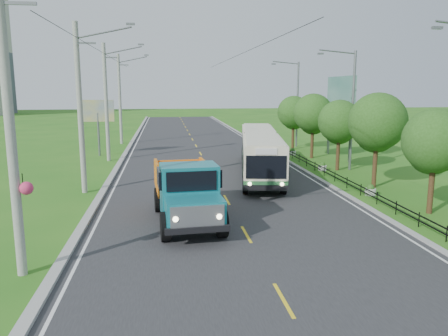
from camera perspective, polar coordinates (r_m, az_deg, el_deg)
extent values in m
plane|color=#276818|center=(19.11, 2.93, -8.70)|extent=(240.00, 240.00, 0.00)
cube|color=#28282B|center=(38.40, -2.60, 1.02)|extent=(14.00, 120.00, 0.02)
cube|color=#9E9E99|center=(38.43, -13.35, 0.85)|extent=(0.40, 120.00, 0.15)
cube|color=#9E9E99|center=(39.67, 7.74, 1.29)|extent=(0.30, 120.00, 0.10)
cube|color=silver|center=(38.39, -12.53, 0.79)|extent=(0.12, 120.00, 0.00)
cube|color=silver|center=(39.55, 7.05, 1.24)|extent=(0.12, 120.00, 0.00)
cube|color=yellow|center=(19.10, 2.93, -8.63)|extent=(0.12, 2.20, 0.00)
cube|color=black|center=(34.24, 11.79, 0.16)|extent=(0.04, 40.00, 0.60)
cylinder|color=gray|center=(15.59, -26.18, 4.76)|extent=(0.32, 0.32, 10.00)
cube|color=slate|center=(15.60, -25.51, 18.86)|extent=(1.20, 0.10, 0.10)
sphere|color=#D83366|center=(15.77, -24.40, -2.42)|extent=(0.44, 0.44, 0.44)
cylinder|color=gray|center=(27.22, -18.30, 7.24)|extent=(0.32, 0.32, 10.00)
cube|color=slate|center=(27.22, -17.69, 15.29)|extent=(1.20, 0.10, 0.10)
cube|color=slate|center=(27.05, -12.12, 17.92)|extent=(0.50, 0.18, 0.12)
cylinder|color=gray|center=(39.07, -15.14, 8.19)|extent=(0.32, 0.32, 10.00)
cube|color=slate|center=(39.08, -14.66, 13.79)|extent=(1.20, 0.10, 0.10)
cube|color=slate|center=(38.96, -10.79, 15.58)|extent=(0.50, 0.18, 0.12)
cylinder|color=gray|center=(50.99, -13.45, 8.69)|extent=(0.32, 0.32, 10.00)
cube|color=slate|center=(51.00, -13.05, 12.98)|extent=(1.20, 0.10, 0.10)
cube|color=slate|center=(50.91, -10.10, 14.33)|extent=(0.50, 0.18, 0.12)
cylinder|color=#382314|center=(24.22, 25.46, -1.98)|extent=(0.28, 0.28, 2.97)
sphere|color=#234D16|center=(23.88, 25.87, 3.25)|extent=(3.18, 3.18, 3.18)
sphere|color=#234D16|center=(24.48, 25.51, 1.93)|extent=(2.33, 2.33, 2.33)
cylinder|color=#382314|center=(29.28, 19.12, 0.83)|extent=(0.28, 0.28, 3.36)
sphere|color=#234D16|center=(29.00, 19.42, 5.75)|extent=(3.60, 3.60, 3.60)
sphere|color=#234D16|center=(29.59, 19.24, 4.44)|extent=(2.64, 2.64, 2.64)
cylinder|color=#382314|center=(34.70, 14.67, 2.19)|extent=(0.28, 0.28, 3.02)
sphere|color=#234D16|center=(34.46, 14.84, 5.93)|extent=(3.24, 3.24, 3.24)
sphere|color=#234D16|center=(35.05, 14.79, 4.94)|extent=(2.38, 2.38, 2.38)
cylinder|color=#382314|center=(40.25, 11.44, 3.57)|extent=(0.28, 0.28, 3.25)
sphere|color=#234D16|center=(40.04, 11.57, 7.03)|extent=(3.48, 3.48, 3.48)
sphere|color=#234D16|center=(40.62, 11.57, 6.09)|extent=(2.55, 2.55, 2.55)
cylinder|color=#382314|center=(45.93, 8.99, 4.36)|extent=(0.28, 0.28, 3.08)
sphere|color=#234D16|center=(45.75, 9.08, 7.24)|extent=(3.30, 3.30, 3.30)
sphere|color=#234D16|center=(46.33, 9.11, 6.46)|extent=(2.42, 2.42, 2.42)
cube|color=slate|center=(21.29, 26.08, 16.13)|extent=(0.45, 0.16, 0.12)
cylinder|color=slate|center=(34.82, 16.43, 7.08)|extent=(0.20, 0.20, 9.00)
cylinder|color=slate|center=(34.33, 14.61, 14.49)|extent=(2.80, 0.10, 0.34)
cube|color=slate|center=(33.85, 12.50, 14.38)|extent=(0.45, 0.16, 0.12)
cylinder|color=slate|center=(47.93, 9.56, 8.14)|extent=(0.20, 0.20, 9.00)
cylinder|color=slate|center=(47.57, 8.07, 13.47)|extent=(2.80, 0.10, 0.34)
cube|color=slate|center=(47.23, 6.50, 13.34)|extent=(0.45, 0.16, 0.12)
cylinder|color=silver|center=(27.28, 18.57, -2.97)|extent=(0.64, 0.64, 0.40)
sphere|color=#234D16|center=(27.22, 18.60, -2.46)|extent=(0.44, 0.44, 0.44)
cylinder|color=silver|center=(34.47, 12.73, 0.02)|extent=(0.64, 0.64, 0.40)
sphere|color=#234D16|center=(34.42, 12.74, 0.42)|extent=(0.44, 0.44, 0.44)
cylinder|color=silver|center=(41.95, 8.93, 1.96)|extent=(0.64, 0.64, 0.40)
sphere|color=#234D16|center=(41.91, 8.94, 2.30)|extent=(0.44, 0.44, 0.44)
cylinder|color=slate|center=(42.40, -16.05, 4.22)|extent=(0.20, 0.20, 4.00)
cube|color=yellow|center=(42.24, -16.20, 7.19)|extent=(3.00, 0.15, 2.00)
cylinder|color=slate|center=(38.76, 16.21, 4.42)|extent=(0.24, 0.24, 5.00)
cylinder|color=slate|center=(43.36, 13.54, 5.13)|extent=(0.24, 0.24, 5.00)
cube|color=#144C47|center=(40.88, 15.01, 9.40)|extent=(0.20, 6.00, 3.00)
cube|color=#296736|center=(28.47, 5.04, -0.68)|extent=(3.78, 7.89, 0.56)
cube|color=beige|center=(28.26, 5.08, 1.81)|extent=(3.78, 7.89, 1.95)
cube|color=black|center=(28.26, 5.08, 1.83)|extent=(3.72, 7.30, 0.96)
cube|color=#296736|center=(36.67, 4.39, 1.81)|extent=(3.69, 7.39, 0.56)
cube|color=beige|center=(36.50, 4.42, 3.75)|extent=(3.69, 7.39, 1.95)
cube|color=black|center=(36.50, 4.42, 3.76)|extent=(3.63, 6.80, 0.96)
cube|color=#4C4C4C|center=(32.54, 4.69, 2.45)|extent=(2.51, 1.40, 2.40)
cube|color=black|center=(24.54, 5.53, 0.10)|extent=(2.25, 0.45, 1.31)
cylinder|color=black|center=(26.17, 2.80, -2.26)|extent=(0.50, 1.09, 1.05)
cylinder|color=black|center=(26.30, 7.78, -2.28)|extent=(0.50, 1.09, 1.05)
cylinder|color=black|center=(31.01, 2.69, -0.26)|extent=(0.50, 1.09, 1.05)
cylinder|color=black|center=(31.12, 6.89, -0.29)|extent=(0.50, 1.09, 1.05)
cylinder|color=black|center=(34.39, 2.63, 0.79)|extent=(0.50, 1.09, 1.05)
cylinder|color=black|center=(34.49, 6.43, 0.76)|extent=(0.50, 1.09, 1.05)
cylinder|color=black|center=(38.98, 2.57, 1.92)|extent=(0.50, 1.09, 1.05)
cylinder|color=black|center=(39.06, 5.92, 1.90)|extent=(0.50, 1.09, 1.05)
cube|color=#157480|center=(18.03, -3.87, -5.75)|extent=(2.48, 1.75, 1.13)
cube|color=#157480|center=(19.51, -4.60, -2.80)|extent=(2.61, 1.98, 2.26)
cube|color=black|center=(19.39, -4.62, -1.18)|extent=(2.83, 1.66, 0.79)
cube|color=black|center=(20.64, -4.88, -5.14)|extent=(1.62, 6.83, 0.28)
cube|color=orange|center=(22.23, -5.54, -1.04)|extent=(2.84, 3.56, 1.47)
cylinder|color=black|center=(18.31, -7.65, -7.60)|extent=(0.48, 1.27, 1.24)
cylinder|color=black|center=(18.61, -0.31, -7.20)|extent=(0.48, 1.27, 1.24)
cylinder|color=black|center=(22.63, -8.54, -4.12)|extent=(0.48, 1.27, 1.24)
cylinder|color=black|center=(22.88, -2.60, -3.85)|extent=(0.48, 1.27, 1.24)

